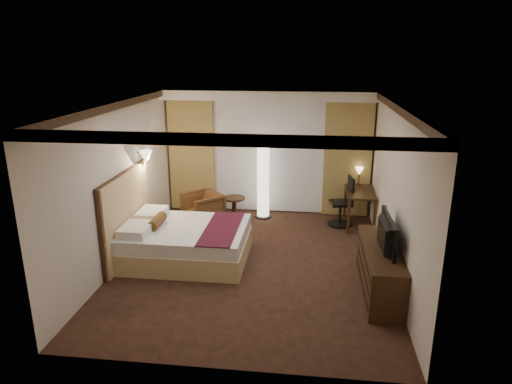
# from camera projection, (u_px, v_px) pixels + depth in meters

# --- Properties ---
(floor) EXTENTS (4.50, 5.50, 0.01)m
(floor) POSITION_uv_depth(u_px,v_px,m) (253.00, 263.00, 7.81)
(floor) COLOR black
(floor) RESTS_ON ground
(ceiling) EXTENTS (4.50, 5.50, 0.01)m
(ceiling) POSITION_uv_depth(u_px,v_px,m) (253.00, 104.00, 7.01)
(ceiling) COLOR white
(ceiling) RESTS_ON back_wall
(back_wall) EXTENTS (4.50, 0.02, 2.70)m
(back_wall) POSITION_uv_depth(u_px,v_px,m) (269.00, 152.00, 10.02)
(back_wall) COLOR beige
(back_wall) RESTS_ON floor
(left_wall) EXTENTS (0.02, 5.50, 2.70)m
(left_wall) POSITION_uv_depth(u_px,v_px,m) (121.00, 183.00, 7.67)
(left_wall) COLOR beige
(left_wall) RESTS_ON floor
(right_wall) EXTENTS (0.02, 5.50, 2.70)m
(right_wall) POSITION_uv_depth(u_px,v_px,m) (395.00, 192.00, 7.16)
(right_wall) COLOR beige
(right_wall) RESTS_ON floor
(crown_molding) EXTENTS (4.50, 5.50, 0.12)m
(crown_molding) POSITION_uv_depth(u_px,v_px,m) (253.00, 107.00, 7.03)
(crown_molding) COLOR black
(crown_molding) RESTS_ON ceiling
(soffit) EXTENTS (4.50, 0.50, 0.20)m
(soffit) POSITION_uv_depth(u_px,v_px,m) (268.00, 95.00, 9.41)
(soffit) COLOR white
(soffit) RESTS_ON ceiling
(curtain_sheer) EXTENTS (2.48, 0.04, 2.45)m
(curtain_sheer) POSITION_uv_depth(u_px,v_px,m) (268.00, 157.00, 9.98)
(curtain_sheer) COLOR silver
(curtain_sheer) RESTS_ON back_wall
(curtain_left_drape) EXTENTS (1.00, 0.14, 2.45)m
(curtain_left_drape) POSITION_uv_depth(u_px,v_px,m) (192.00, 156.00, 10.11)
(curtain_left_drape) COLOR tan
(curtain_left_drape) RESTS_ON back_wall
(curtain_right_drape) EXTENTS (1.00, 0.14, 2.45)m
(curtain_right_drape) POSITION_uv_depth(u_px,v_px,m) (347.00, 160.00, 9.72)
(curtain_right_drape) COLOR tan
(curtain_right_drape) RESTS_ON back_wall
(wall_sconce) EXTENTS (0.24, 0.24, 0.24)m
(wall_sconce) POSITION_uv_depth(u_px,v_px,m) (146.00, 157.00, 8.37)
(wall_sconce) COLOR white
(wall_sconce) RESTS_ON left_wall
(bed) EXTENTS (2.06, 1.61, 0.60)m
(bed) POSITION_uv_depth(u_px,v_px,m) (187.00, 243.00, 7.89)
(bed) COLOR white
(bed) RESTS_ON floor
(headboard) EXTENTS (0.12, 1.91, 1.50)m
(headboard) POSITION_uv_depth(u_px,v_px,m) (127.00, 216.00, 7.87)
(headboard) COLOR tan
(headboard) RESTS_ON floor
(armchair) EXTENTS (0.97, 0.98, 0.73)m
(armchair) POSITION_uv_depth(u_px,v_px,m) (203.00, 207.00, 9.50)
(armchair) COLOR #472A15
(armchair) RESTS_ON floor
(side_table) EXTENTS (0.46, 0.46, 0.51)m
(side_table) POSITION_uv_depth(u_px,v_px,m) (234.00, 209.00, 9.73)
(side_table) COLOR black
(side_table) RESTS_ON floor
(floor_lamp) EXTENTS (0.35, 0.35, 1.64)m
(floor_lamp) POSITION_uv_depth(u_px,v_px,m) (263.00, 181.00, 9.73)
(floor_lamp) COLOR white
(floor_lamp) RESTS_ON floor
(desk) EXTENTS (0.55, 1.12, 0.75)m
(desk) POSITION_uv_depth(u_px,v_px,m) (359.00, 208.00, 9.42)
(desk) COLOR black
(desk) RESTS_ON floor
(desk_lamp) EXTENTS (0.18, 0.18, 0.34)m
(desk_lamp) POSITION_uv_depth(u_px,v_px,m) (359.00, 177.00, 9.65)
(desk_lamp) COLOR #FFD899
(desk_lamp) RESTS_ON desk
(office_chair) EXTENTS (0.58, 0.58, 1.04)m
(office_chair) POSITION_uv_depth(u_px,v_px,m) (341.00, 201.00, 9.37)
(office_chair) COLOR black
(office_chair) RESTS_ON floor
(dresser) EXTENTS (0.50, 1.82, 0.71)m
(dresser) POSITION_uv_depth(u_px,v_px,m) (380.00, 269.00, 6.80)
(dresser) COLOR black
(dresser) RESTS_ON floor
(television) EXTENTS (0.62, 1.06, 0.14)m
(television) POSITION_uv_depth(u_px,v_px,m) (381.00, 229.00, 6.61)
(television) COLOR black
(television) RESTS_ON dresser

